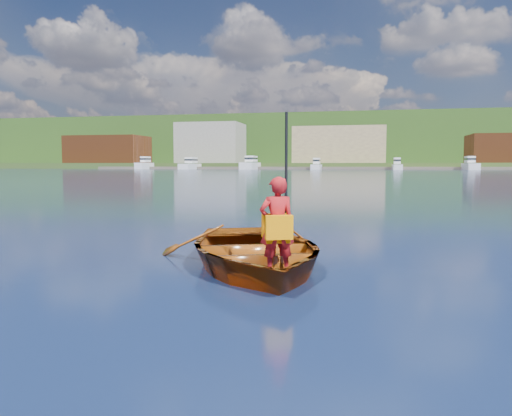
% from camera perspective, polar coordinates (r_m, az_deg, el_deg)
% --- Properties ---
extents(ground, '(600.00, 600.00, 0.00)m').
position_cam_1_polar(ground, '(6.85, -10.65, -7.52)').
color(ground, '#122A3F').
rests_on(ground, ground).
extents(rowboat, '(3.91, 4.52, 0.78)m').
position_cam_1_polar(rowboat, '(7.19, -0.28, -4.87)').
color(rowboat, brown).
rests_on(rowboat, ground).
extents(child_paddler, '(0.52, 0.44, 2.04)m').
position_cam_1_polar(child_paddler, '(6.27, 2.43, -1.98)').
color(child_paddler, '#B1161B').
rests_on(child_paddler, ground).
extents(shoreline, '(400.00, 140.00, 22.00)m').
position_cam_1_polar(shoreline, '(242.95, 11.42, 6.97)').
color(shoreline, '#3A5F2A').
rests_on(shoreline, ground).
extents(dock, '(160.05, 9.24, 0.80)m').
position_cam_1_polar(dock, '(154.24, 10.23, 4.51)').
color(dock, '#63584A').
rests_on(dock, ground).
extents(waterfront_buildings, '(202.00, 16.00, 14.00)m').
position_cam_1_polar(waterfront_buildings, '(171.59, 8.56, 7.02)').
color(waterfront_buildings, maroon).
rests_on(waterfront_buildings, ground).
extents(marina_yachts, '(141.19, 13.75, 4.40)m').
position_cam_1_polar(marina_yachts, '(149.50, 10.64, 4.87)').
color(marina_yachts, white).
rests_on(marina_yachts, ground).
extents(hillside_trees, '(318.58, 85.64, 24.60)m').
position_cam_1_polar(hillside_trees, '(237.99, 8.95, 8.58)').
color(hillside_trees, '#382314').
rests_on(hillside_trees, ground).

